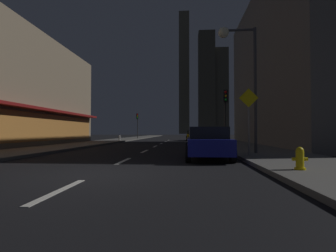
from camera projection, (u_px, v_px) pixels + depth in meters
name	position (u px, v px, depth m)	size (l,w,h in m)	color
ground_plane	(170.00, 140.00, 38.97)	(78.00, 136.00, 0.10)	black
sidewalk_right	(214.00, 139.00, 38.44)	(4.00, 76.00, 0.15)	#605E59
sidewalk_left	(127.00, 139.00, 39.50)	(4.00, 76.00, 0.15)	#605E59
lane_marking_center	(155.00, 146.00, 20.62)	(0.16, 33.40, 0.01)	silver
building_apartment_right	(317.00, 67.00, 22.10)	(11.00, 20.00, 14.25)	slate
skyscraper_distant_tall	(184.00, 73.00, 158.06)	(6.59, 7.79, 78.46)	#534E3E
skyscraper_distant_mid	(206.00, 83.00, 122.88)	(8.06, 8.48, 51.30)	#3D3A2D
skyscraper_distant_short	(221.00, 92.00, 123.38)	(6.93, 8.40, 43.03)	#3F3B2F
skyscraper_distant_slender	(258.00, 71.00, 133.94)	(5.99, 5.13, 69.25)	#524E3D
car_parked_near	(207.00, 143.00, 11.09)	(1.98, 4.24, 1.45)	navy
car_parked_far	(193.00, 135.00, 34.80)	(1.98, 4.24, 1.45)	gold
fire_hydrant_yellow_near	(300.00, 159.00, 7.00)	(0.42, 0.30, 0.65)	yellow
fire_hydrant_far_left	(120.00, 138.00, 31.21)	(0.42, 0.30, 0.65)	#B2B2B2
traffic_light_near_right	(225.00, 105.00, 17.84)	(0.32, 0.48, 4.20)	#2D2D2D
traffic_light_far_left	(137.00, 120.00, 40.67)	(0.32, 0.48, 4.20)	#2D2D2D
street_lamp_right	(239.00, 58.00, 12.68)	(1.96, 0.56, 6.58)	#38383D
pedestrian_crossing_sign	(249.00, 115.00, 11.57)	(0.91, 0.08, 3.15)	slate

